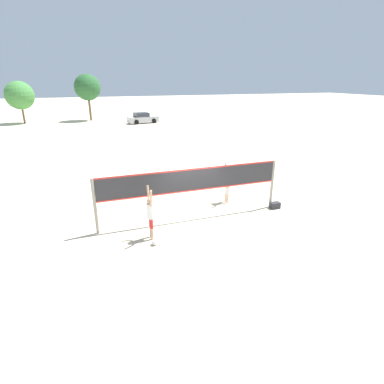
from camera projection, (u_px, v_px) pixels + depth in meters
name	position (u px, v px, depth m)	size (l,w,h in m)	color
ground_plane	(192.00, 219.00, 13.32)	(200.00, 200.00, 0.00)	beige
volleyball_net	(192.00, 184.00, 12.74)	(8.16, 0.13, 2.32)	gray
player_spiker	(150.00, 212.00, 11.32)	(0.28, 0.70, 2.10)	tan
player_blocker	(227.00, 183.00, 14.77)	(0.28, 0.68, 1.95)	beige
volleyball	(155.00, 242.00, 11.19)	(0.24, 0.24, 0.24)	white
gear_bag	(275.00, 205.00, 14.35)	(0.46, 0.28, 0.30)	#2D2D33
parked_car_near	(143.00, 118.00, 41.71)	(4.38, 2.48, 1.45)	#B7B7BC
tree_left_cluster	(20.00, 95.00, 40.45)	(3.73, 3.73, 5.59)	brown
tree_right_cluster	(87.00, 87.00, 43.00)	(3.68, 3.68, 6.52)	brown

